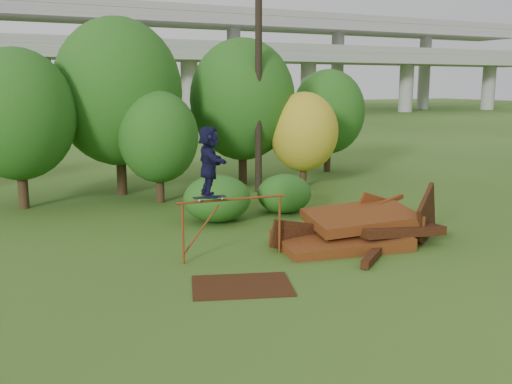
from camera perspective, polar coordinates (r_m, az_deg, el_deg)
name	(u,v)px	position (r m, az deg, el deg)	size (l,w,h in m)	color
ground	(321,266)	(14.30, 6.48, -7.40)	(240.00, 240.00, 0.00)	#2D5116
scrap_pile	(360,230)	(16.31, 10.36, -3.74)	(5.49, 3.46, 1.94)	#4F240E
grind_rail	(233,214)	(14.56, -2.35, -2.18)	(2.92, 0.30, 1.59)	brown
skateboard	(210,197)	(14.28, -4.67, -0.52)	(0.84, 0.29, 0.09)	black
skater	(209,161)	(14.13, -4.73, 3.06)	(1.64, 0.52, 1.76)	#131335
flat_plate	(242,286)	(12.88, -1.43, -9.35)	(2.20, 1.57, 0.03)	#361B0B
tree_0	(17,115)	(21.89, -22.76, 7.16)	(4.05, 4.05, 5.71)	black
tree_1	(118,92)	(23.45, -13.64, 9.68)	(5.05, 5.05, 7.02)	black
tree_2	(158,137)	(21.65, -9.73, 5.44)	(2.98, 2.98, 4.21)	black
tree_3	(242,100)	(25.31, -1.37, 9.21)	(4.62, 4.62, 6.41)	black
tree_4	(304,132)	(24.77, 4.80, 6.01)	(2.98, 2.98, 4.11)	black
tree_5	(328,112)	(29.16, 7.25, 7.96)	(3.67, 3.67, 5.16)	black
shrub_left	(217,199)	(18.55, -3.90, -0.66)	(2.23, 2.06, 1.54)	#204813
shrub_right	(284,194)	(19.82, 2.85, -0.17)	(1.92, 1.76, 1.36)	#204813
utility_pole	(259,75)	(23.37, 0.26, 11.67)	(1.40, 0.28, 9.45)	black
freeway_overpass	(36,33)	(74.92, -21.11, 14.61)	(160.00, 15.00, 13.70)	gray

